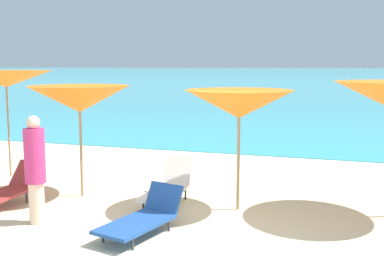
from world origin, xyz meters
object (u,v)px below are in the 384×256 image
(umbrella_3, at_px, (79,99))
(beachgoer_1, at_px, (35,167))
(umbrella_4, at_px, (239,104))
(umbrella_2, at_px, (6,79))
(lounge_chair_2, at_px, (169,185))
(lounge_chair_1, at_px, (143,217))
(lounge_chair_5, at_px, (8,189))

(umbrella_3, relative_size, beachgoer_1, 1.23)
(umbrella_4, bearing_deg, umbrella_2, 171.21)
(lounge_chair_2, relative_size, beachgoer_1, 0.95)
(umbrella_4, xyz_separation_m, lounge_chair_2, (-1.27, 0.04, -1.49))
(lounge_chair_1, height_order, lounge_chair_2, lounge_chair_2)
(lounge_chair_2, distance_m, beachgoer_1, 2.37)
(umbrella_2, relative_size, umbrella_4, 1.14)
(umbrella_2, distance_m, umbrella_3, 2.56)
(beachgoer_1, bearing_deg, lounge_chair_2, 93.97)
(umbrella_3, xyz_separation_m, umbrella_4, (2.95, 0.10, -0.03))
(umbrella_4, distance_m, lounge_chair_2, 1.95)
(lounge_chair_2, bearing_deg, umbrella_2, 167.57)
(umbrella_3, bearing_deg, lounge_chair_5, -135.87)
(umbrella_2, bearing_deg, beachgoer_1, -44.68)
(umbrella_3, relative_size, umbrella_4, 1.02)
(umbrella_2, height_order, umbrella_3, umbrella_2)
(umbrella_3, relative_size, lounge_chair_1, 1.35)
(lounge_chair_1, height_order, lounge_chair_5, lounge_chair_5)
(lounge_chair_2, height_order, beachgoer_1, beachgoer_1)
(lounge_chair_1, bearing_deg, lounge_chair_5, -177.16)
(beachgoer_1, bearing_deg, lounge_chair_5, -164.43)
(umbrella_4, height_order, lounge_chair_5, umbrella_4)
(umbrella_2, xyz_separation_m, umbrella_4, (5.31, -0.82, -0.35))
(lounge_chair_1, distance_m, lounge_chair_5, 2.88)
(lounge_chair_2, xyz_separation_m, beachgoer_1, (-1.55, -1.69, 0.59))
(umbrella_4, relative_size, lounge_chair_5, 1.27)
(umbrella_2, relative_size, umbrella_3, 1.12)
(umbrella_3, height_order, lounge_chair_5, umbrella_3)
(umbrella_3, height_order, lounge_chair_1, umbrella_3)
(lounge_chair_1, bearing_deg, lounge_chair_2, 111.33)
(umbrella_4, distance_m, lounge_chair_1, 2.44)
(umbrella_3, distance_m, beachgoer_1, 1.81)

